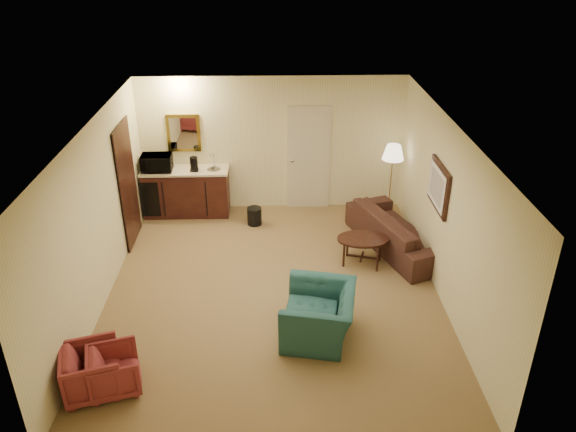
{
  "coord_description": "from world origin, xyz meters",
  "views": [
    {
      "loc": [
        0.02,
        -7.11,
        4.95
      ],
      "look_at": [
        0.23,
        0.5,
        1.04
      ],
      "focal_mm": 35.0,
      "sensor_mm": 36.0,
      "label": 1
    }
  ],
  "objects_px": {
    "wetbar_cabinet": "(187,192)",
    "rose_chair_near": "(92,369)",
    "rose_chair_far": "(114,369)",
    "waste_bin": "(254,216)",
    "floor_lamp": "(391,183)",
    "teal_armchair": "(319,307)",
    "coffee_maker": "(194,164)",
    "coffee_table": "(362,251)",
    "microwave": "(156,161)",
    "sofa": "(399,225)"
  },
  "relations": [
    {
      "from": "wetbar_cabinet",
      "to": "rose_chair_near",
      "type": "xyz_separation_m",
      "value": [
        -0.5,
        -4.72,
        -0.13
      ]
    },
    {
      "from": "wetbar_cabinet",
      "to": "rose_chair_far",
      "type": "height_order",
      "value": "wetbar_cabinet"
    },
    {
      "from": "rose_chair_far",
      "to": "waste_bin",
      "type": "relative_size",
      "value": 1.78
    },
    {
      "from": "floor_lamp",
      "to": "waste_bin",
      "type": "relative_size",
      "value": 4.44
    },
    {
      "from": "teal_armchair",
      "to": "coffee_maker",
      "type": "relative_size",
      "value": 3.94
    },
    {
      "from": "wetbar_cabinet",
      "to": "rose_chair_far",
      "type": "xyz_separation_m",
      "value": [
        -0.25,
        -4.69,
        -0.16
      ]
    },
    {
      "from": "teal_armchair",
      "to": "coffee_table",
      "type": "height_order",
      "value": "teal_armchair"
    },
    {
      "from": "coffee_table",
      "to": "waste_bin",
      "type": "xyz_separation_m",
      "value": [
        -1.81,
        1.44,
        -0.08
      ]
    },
    {
      "from": "microwave",
      "to": "coffee_maker",
      "type": "relative_size",
      "value": 2.07
    },
    {
      "from": "rose_chair_far",
      "to": "rose_chair_near",
      "type": "bearing_deg",
      "value": 81.2
    },
    {
      "from": "teal_armchair",
      "to": "waste_bin",
      "type": "xyz_separation_m",
      "value": [
        -0.95,
        3.27,
        -0.3
      ]
    },
    {
      "from": "microwave",
      "to": "rose_chair_far",
      "type": "bearing_deg",
      "value": -88.22
    },
    {
      "from": "wetbar_cabinet",
      "to": "rose_chair_near",
      "type": "bearing_deg",
      "value": -96.05
    },
    {
      "from": "rose_chair_near",
      "to": "rose_chair_far",
      "type": "bearing_deg",
      "value": -99.93
    },
    {
      "from": "teal_armchair",
      "to": "waste_bin",
      "type": "distance_m",
      "value": 3.42
    },
    {
      "from": "waste_bin",
      "to": "wetbar_cabinet",
      "type": "bearing_deg",
      "value": 159.22
    },
    {
      "from": "coffee_maker",
      "to": "coffee_table",
      "type": "bearing_deg",
      "value": -21.71
    },
    {
      "from": "coffee_table",
      "to": "coffee_maker",
      "type": "bearing_deg",
      "value": 147.44
    },
    {
      "from": "wetbar_cabinet",
      "to": "floor_lamp",
      "type": "xyz_separation_m",
      "value": [
        3.85,
        -0.32,
        0.28
      ]
    },
    {
      "from": "wetbar_cabinet",
      "to": "teal_armchair",
      "type": "xyz_separation_m",
      "value": [
        2.25,
        -3.77,
        0.01
      ]
    },
    {
      "from": "rose_chair_near",
      "to": "floor_lamp",
      "type": "distance_m",
      "value": 6.2
    },
    {
      "from": "floor_lamp",
      "to": "microwave",
      "type": "height_order",
      "value": "floor_lamp"
    },
    {
      "from": "coffee_maker",
      "to": "sofa",
      "type": "bearing_deg",
      "value": -9.66
    },
    {
      "from": "rose_chair_near",
      "to": "microwave",
      "type": "distance_m",
      "value": 4.74
    },
    {
      "from": "rose_chair_near",
      "to": "floor_lamp",
      "type": "relative_size",
      "value": 0.45
    },
    {
      "from": "coffee_maker",
      "to": "rose_chair_near",
      "type": "bearing_deg",
      "value": -87.64
    },
    {
      "from": "rose_chair_near",
      "to": "coffee_maker",
      "type": "height_order",
      "value": "coffee_maker"
    },
    {
      "from": "floor_lamp",
      "to": "rose_chair_near",
      "type": "bearing_deg",
      "value": -134.67
    },
    {
      "from": "coffee_table",
      "to": "teal_armchair",
      "type": "bearing_deg",
      "value": -115.17
    },
    {
      "from": "rose_chair_far",
      "to": "waste_bin",
      "type": "distance_m",
      "value": 4.47
    },
    {
      "from": "microwave",
      "to": "coffee_maker",
      "type": "height_order",
      "value": "microwave"
    },
    {
      "from": "floor_lamp",
      "to": "microwave",
      "type": "distance_m",
      "value": 4.37
    },
    {
      "from": "sofa",
      "to": "rose_chair_near",
      "type": "bearing_deg",
      "value": 106.7
    },
    {
      "from": "coffee_table",
      "to": "coffee_maker",
      "type": "relative_size",
      "value": 3.12
    },
    {
      "from": "sofa",
      "to": "waste_bin",
      "type": "height_order",
      "value": "sofa"
    },
    {
      "from": "teal_armchair",
      "to": "coffee_table",
      "type": "xyz_separation_m",
      "value": [
        0.86,
        1.83,
        -0.22
      ]
    },
    {
      "from": "coffee_table",
      "to": "rose_chair_far",
      "type": "bearing_deg",
      "value": -140.75
    },
    {
      "from": "coffee_table",
      "to": "floor_lamp",
      "type": "bearing_deg",
      "value": 65.55
    },
    {
      "from": "coffee_maker",
      "to": "waste_bin",
      "type": "bearing_deg",
      "value": -9.85
    },
    {
      "from": "sofa",
      "to": "rose_chair_far",
      "type": "bearing_deg",
      "value": 108.1
    },
    {
      "from": "floor_lamp",
      "to": "waste_bin",
      "type": "bearing_deg",
      "value": -176.06
    },
    {
      "from": "floor_lamp",
      "to": "coffee_maker",
      "type": "relative_size",
      "value": 5.5
    },
    {
      "from": "sofa",
      "to": "waste_bin",
      "type": "xyz_separation_m",
      "value": [
        -2.5,
        0.93,
        -0.27
      ]
    },
    {
      "from": "floor_lamp",
      "to": "sofa",
      "type": "bearing_deg",
      "value": -92.59
    },
    {
      "from": "rose_chair_near",
      "to": "coffee_maker",
      "type": "xyz_separation_m",
      "value": [
        0.69,
        4.64,
        0.72
      ]
    },
    {
      "from": "rose_chair_far",
      "to": "coffee_table",
      "type": "xyz_separation_m",
      "value": [
        3.36,
        2.75,
        -0.06
      ]
    },
    {
      "from": "coffee_table",
      "to": "floor_lamp",
      "type": "xyz_separation_m",
      "value": [
        0.74,
        1.62,
        0.5
      ]
    },
    {
      "from": "wetbar_cabinet",
      "to": "sofa",
      "type": "xyz_separation_m",
      "value": [
        3.8,
        -1.42,
        -0.02
      ]
    },
    {
      "from": "teal_armchair",
      "to": "waste_bin",
      "type": "bearing_deg",
      "value": -153.02
    },
    {
      "from": "wetbar_cabinet",
      "to": "rose_chair_near",
      "type": "height_order",
      "value": "wetbar_cabinet"
    }
  ]
}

